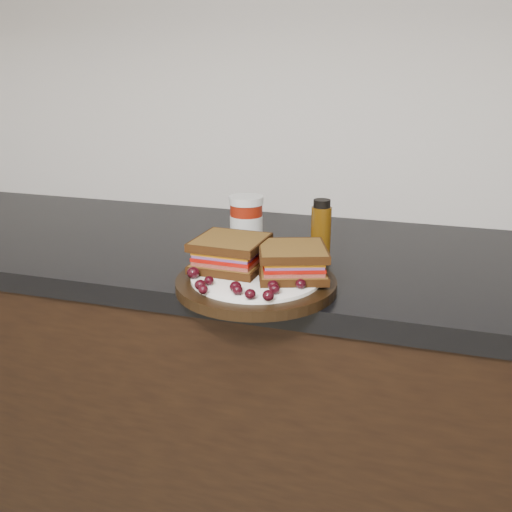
{
  "coord_description": "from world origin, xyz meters",
  "views": [
    {
      "loc": [
        0.51,
        0.58,
        1.27
      ],
      "look_at": [
        0.24,
        1.46,
        0.96
      ],
      "focal_mm": 40.0,
      "sensor_mm": 36.0,
      "label": 1
    }
  ],
  "objects_px": {
    "plate": "(256,284)",
    "condiment_jar": "(246,221)",
    "sandwich_left": "(230,253)",
    "oil_bottle": "(321,227)"
  },
  "relations": [
    {
      "from": "condiment_jar",
      "to": "plate",
      "type": "bearing_deg",
      "value": -67.92
    },
    {
      "from": "oil_bottle",
      "to": "plate",
      "type": "bearing_deg",
      "value": -106.95
    },
    {
      "from": "sandwich_left",
      "to": "oil_bottle",
      "type": "distance_m",
      "value": 0.23
    },
    {
      "from": "plate",
      "to": "oil_bottle",
      "type": "bearing_deg",
      "value": 73.05
    },
    {
      "from": "plate",
      "to": "sandwich_left",
      "type": "height_order",
      "value": "sandwich_left"
    },
    {
      "from": "condiment_jar",
      "to": "oil_bottle",
      "type": "distance_m",
      "value": 0.17
    },
    {
      "from": "plate",
      "to": "condiment_jar",
      "type": "height_order",
      "value": "condiment_jar"
    },
    {
      "from": "sandwich_left",
      "to": "condiment_jar",
      "type": "height_order",
      "value": "condiment_jar"
    },
    {
      "from": "condiment_jar",
      "to": "oil_bottle",
      "type": "xyz_separation_m",
      "value": [
        0.17,
        -0.01,
        0.0
      ]
    },
    {
      "from": "plate",
      "to": "oil_bottle",
      "type": "xyz_separation_m",
      "value": [
        0.07,
        0.22,
        0.05
      ]
    }
  ]
}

